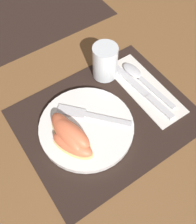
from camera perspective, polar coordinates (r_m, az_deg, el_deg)
name	(u,v)px	position (r m, az deg, el deg)	size (l,w,h in m)	color
ground_plane	(106,118)	(0.67, 1.84, -1.25)	(3.00, 3.00, 0.00)	brown
placemat	(106,117)	(0.67, 1.84, -1.16)	(0.43, 0.34, 0.00)	black
placemat_far	(38,10)	(0.99, -12.94, 20.85)	(0.43, 0.34, 0.00)	black
plate	(86,127)	(0.65, -2.61, -3.18)	(0.23, 0.23, 0.02)	white
juice_glass	(105,63)	(0.72, 1.51, 10.53)	(0.07, 0.07, 0.10)	silver
napkin	(145,89)	(0.73, 10.12, 5.04)	(0.09, 0.25, 0.00)	white
knife	(143,92)	(0.72, 9.86, 4.34)	(0.03, 0.22, 0.01)	silver
spoon	(138,76)	(0.75, 8.79, 7.75)	(0.04, 0.20, 0.01)	silver
fork	(88,115)	(0.65, -2.15, -0.68)	(0.14, 0.16, 0.00)	silver
citrus_wedge_0	(66,132)	(0.61, -6.94, -4.28)	(0.05, 0.13, 0.04)	#F4DB84
citrus_wedge_1	(71,134)	(0.61, -5.86, -4.72)	(0.08, 0.12, 0.05)	#F4DB84
citrus_wedge_2	(73,145)	(0.60, -5.56, -7.11)	(0.09, 0.12, 0.03)	#F4DB84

